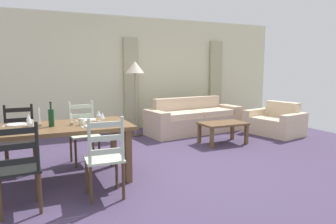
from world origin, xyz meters
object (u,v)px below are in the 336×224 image
object	(u,v)px
dining_table	(56,133)
wine_bottle	(51,117)
wine_glass_far_left	(29,118)
wine_glass_near_left	(29,121)
couch	(193,120)
coffee_table	(223,126)
coffee_cup_primary	(82,122)
armchair_upholstered	(276,123)
wine_glass_far_right	(99,113)
dining_chair_far_right	(84,133)
standing_lamp	(135,72)
dining_chair_near_right	(105,158)
coffee_cup_secondary	(31,123)
dining_chair_near_left	(18,168)
wine_glass_near_right	(102,116)
dining_chair_far_left	(20,138)

from	to	relation	value
dining_table	wine_bottle	size ratio (longest dim) A/B	6.01
wine_glass_far_left	wine_glass_near_left	bearing A→B (deg)	-88.96
dining_table	couch	size ratio (longest dim) A/B	0.81
coffee_table	dining_table	bearing A→B (deg)	-164.47
coffee_cup_primary	armchair_upholstered	distance (m)	4.69
wine_glass_near_left	wine_glass_far_right	distance (m)	0.92
dining_table	dining_chair_far_right	size ratio (longest dim) A/B	1.98
standing_lamp	coffee_table	bearing A→B (deg)	-46.18
dining_chair_near_right	couch	world-z (taller)	dining_chair_near_right
wine_glass_near_left	wine_glass_far_left	xyz separation A→B (m)	(-0.00, 0.26, 0.00)
dining_chair_near_right	wine_bottle	xyz separation A→B (m)	(-0.50, 0.74, 0.39)
dining_chair_near_right	wine_glass_far_left	xyz separation A→B (m)	(-0.76, 0.89, 0.38)
wine_bottle	couch	xyz separation A→B (m)	(3.23, 2.13, -0.58)
coffee_table	dining_chair_far_right	bearing A→B (deg)	-177.09
coffee_cup_secondary	coffee_table	xyz separation A→B (m)	(3.47, 0.83, -0.44)
wine_glass_near_left	coffee_cup_secondary	world-z (taller)	wine_glass_near_left
wine_glass_far_left	coffee_cup_primary	size ratio (longest dim) A/B	1.79
dining_chair_near_left	coffee_cup_primary	xyz separation A→B (m)	(0.75, 0.68, 0.32)
dining_chair_near_left	wine_bottle	size ratio (longest dim) A/B	3.04
wine_bottle	couch	world-z (taller)	wine_bottle
dining_chair_far_right	wine_bottle	bearing A→B (deg)	-123.58
wine_glass_near_left	armchair_upholstered	bearing A→B (deg)	14.07
wine_bottle	coffee_table	xyz separation A→B (m)	(3.23, 0.91, -0.51)
dining_chair_near_right	wine_glass_near_right	distance (m)	0.75
dining_chair_near_left	dining_chair_far_right	size ratio (longest dim) A/B	1.00
dining_table	wine_glass_far_right	distance (m)	0.63
dining_chair_near_right	armchair_upholstered	world-z (taller)	dining_chair_near_right
dining_chair_far_left	couch	xyz separation A→B (m)	(3.62, 1.38, -0.19)
wine_glass_near_right	couch	distance (m)	3.48
dining_chair_near_left	wine_glass_near_left	bearing A→B (deg)	78.55
wine_bottle	armchair_upholstered	bearing A→B (deg)	13.60
wine_glass_near_right	armchair_upholstered	distance (m)	4.46
dining_chair_far_left	wine_glass_near_right	distance (m)	1.38
couch	coffee_table	size ratio (longest dim) A/B	2.62
wine_glass_far_left	standing_lamp	size ratio (longest dim) A/B	0.10
couch	dining_table	bearing A→B (deg)	-146.60
dining_chair_far_left	dining_chair_near_right	bearing A→B (deg)	-58.98
wine_bottle	wine_glass_near_left	distance (m)	0.28
wine_bottle	dining_chair_far_right	bearing A→B (deg)	56.42
dining_chair_far_left	standing_lamp	distance (m)	2.92
dining_chair_near_left	coffee_cup_secondary	bearing A→B (deg)	80.16
coffee_cup_secondary	couch	distance (m)	4.06
couch	coffee_table	world-z (taller)	couch
dining_chair_near_right	dining_chair_far_left	world-z (taller)	same
armchair_upholstered	wine_glass_near_right	bearing A→B (deg)	-163.17
dining_chair_far_left	wine_glass_near_right	bearing A→B (deg)	-39.79
dining_chair_near_left	coffee_cup_primary	size ratio (longest dim) A/B	10.67
coffee_cup_primary	dining_chair_near_right	bearing A→B (deg)	-78.45
couch	dining_chair_far_right	bearing A→B (deg)	-153.53
coffee_cup_secondary	dining_chair_far_right	bearing A→B (deg)	42.60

